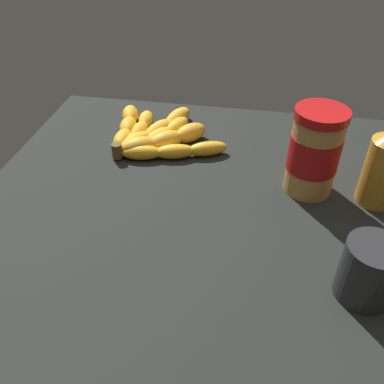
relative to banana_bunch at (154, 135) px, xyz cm
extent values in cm
cube|color=black|center=(-14.42, 18.98, -3.95)|extent=(80.14, 74.00, 4.61)
ellipsoid|color=gold|center=(0.74, 6.36, -0.23)|extent=(8.29, 4.18, 2.84)
ellipsoid|color=gold|center=(-5.42, 4.92, -0.23)|extent=(8.40, 4.94, 2.84)
ellipsoid|color=gold|center=(-11.39, 2.83, -0.23)|extent=(8.40, 5.63, 2.84)
ellipsoid|color=gold|center=(1.60, 5.01, 0.20)|extent=(7.95, 6.74, 3.70)
ellipsoid|color=gold|center=(-3.05, 1.85, 0.20)|extent=(7.83, 7.26, 3.70)
ellipsoid|color=gold|center=(-7.24, -1.91, 0.20)|extent=(7.56, 7.64, 3.70)
ellipsoid|color=gold|center=(2.30, 4.23, -0.10)|extent=(7.05, 6.97, 3.09)
ellipsoid|color=gold|center=(-1.23, 0.10, -0.10)|extent=(6.46, 7.36, 3.09)
ellipsoid|color=gold|center=(-3.94, -4.62, -0.10)|extent=(5.64, 7.49, 3.09)
ellipsoid|color=gold|center=(2.71, 3.22, 0.02)|extent=(7.27, 8.61, 3.34)
ellipsoid|color=gold|center=(-0.59, -2.37, 0.02)|extent=(6.73, 8.74, 3.34)
ellipsoid|color=gold|center=(-3.31, -8.26, 0.02)|extent=(6.12, 8.78, 3.34)
ellipsoid|color=gold|center=(4.26, 3.36, -0.15)|extent=(4.55, 6.74, 2.99)
ellipsoid|color=gold|center=(3.36, -1.47, -0.15)|extent=(3.56, 6.42, 2.99)
ellipsoid|color=gold|center=(3.34, -6.38, -0.15)|extent=(3.50, 6.39, 2.99)
ellipsoid|color=gold|center=(5.48, 3.03, 0.10)|extent=(3.72, 6.72, 3.49)
ellipsoid|color=gold|center=(5.97, -2.22, 0.10)|extent=(4.45, 7.06, 3.49)
ellipsoid|color=gold|center=(7.07, -7.38, 0.10)|extent=(5.12, 7.30, 3.49)
cylinder|color=brown|center=(5.34, 7.18, 0.15)|extent=(2.00, 2.00, 3.00)
cylinder|color=#BF8442|center=(-30.06, 10.44, 5.15)|extent=(8.18, 8.18, 13.59)
cylinder|color=#B71414|center=(-30.06, 10.44, 5.83)|extent=(8.34, 8.34, 6.12)
cylinder|color=#B71414|center=(-30.06, 10.44, 12.70)|extent=(8.50, 8.50, 1.51)
cylinder|color=orange|center=(-41.02, 11.76, 4.06)|extent=(6.21, 6.21, 11.42)
cylinder|color=#262628|center=(-36.10, 32.34, 2.64)|extent=(7.25, 7.25, 8.58)
camera|label=1|loc=(-20.23, 70.11, 42.27)|focal=38.53mm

